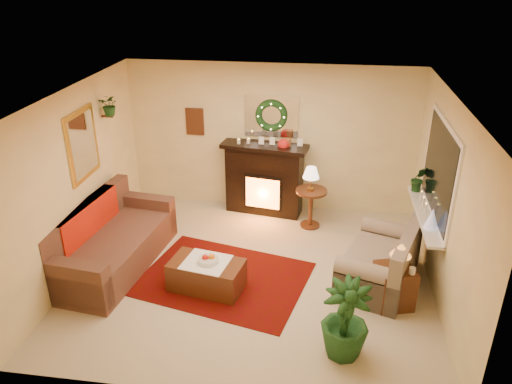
# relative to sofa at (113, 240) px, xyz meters

# --- Properties ---
(floor) EXTENTS (5.00, 5.00, 0.00)m
(floor) POSITION_rel_sofa_xyz_m (2.04, 0.05, -0.43)
(floor) COLOR beige
(floor) RESTS_ON ground
(ceiling) EXTENTS (5.00, 5.00, 0.00)m
(ceiling) POSITION_rel_sofa_xyz_m (2.04, 0.05, 2.17)
(ceiling) COLOR white
(ceiling) RESTS_ON ground
(wall_back) EXTENTS (5.00, 5.00, 0.00)m
(wall_back) POSITION_rel_sofa_xyz_m (2.04, 2.30, 0.87)
(wall_back) COLOR #EFD88C
(wall_back) RESTS_ON ground
(wall_front) EXTENTS (5.00, 5.00, 0.00)m
(wall_front) POSITION_rel_sofa_xyz_m (2.04, -2.20, 0.87)
(wall_front) COLOR #EFD88C
(wall_front) RESTS_ON ground
(wall_left) EXTENTS (4.50, 4.50, 0.00)m
(wall_left) POSITION_rel_sofa_xyz_m (-0.46, 0.05, 0.87)
(wall_left) COLOR #EFD88C
(wall_left) RESTS_ON ground
(wall_right) EXTENTS (4.50, 4.50, 0.00)m
(wall_right) POSITION_rel_sofa_xyz_m (4.54, 0.05, 0.87)
(wall_right) COLOR #EFD88C
(wall_right) RESTS_ON ground
(area_rug) EXTENTS (2.60, 2.18, 0.01)m
(area_rug) POSITION_rel_sofa_xyz_m (1.65, -0.12, -0.42)
(area_rug) COLOR #3B060C
(area_rug) RESTS_ON floor
(sofa) EXTENTS (1.25, 2.34, 0.96)m
(sofa) POSITION_rel_sofa_xyz_m (0.00, 0.00, 0.00)
(sofa) COLOR brown
(sofa) RESTS_ON floor
(red_throw) EXTENTS (0.86, 1.40, 0.02)m
(red_throw) POSITION_rel_sofa_xyz_m (-0.06, 0.14, 0.02)
(red_throw) COLOR #B52D1B
(red_throw) RESTS_ON sofa
(fireplace) EXTENTS (1.36, 0.62, 1.20)m
(fireplace) POSITION_rel_sofa_xyz_m (1.95, 2.06, 0.12)
(fireplace) COLOR black
(fireplace) RESTS_ON floor
(poinsettia) EXTENTS (0.20, 0.20, 0.20)m
(poinsettia) POSITION_rel_sofa_xyz_m (2.28, 2.01, 0.87)
(poinsettia) COLOR red
(poinsettia) RESTS_ON fireplace
(mantel_candle_a) EXTENTS (0.06, 0.06, 0.18)m
(mantel_candle_a) POSITION_rel_sofa_xyz_m (1.51, 2.03, 0.83)
(mantel_candle_a) COLOR beige
(mantel_candle_a) RESTS_ON fireplace
(mantel_candle_b) EXTENTS (0.06, 0.06, 0.18)m
(mantel_candle_b) POSITION_rel_sofa_xyz_m (1.67, 2.07, 0.83)
(mantel_candle_b) COLOR beige
(mantel_candle_b) RESTS_ON fireplace
(mantel_mirror) EXTENTS (0.92, 0.02, 0.72)m
(mantel_mirror) POSITION_rel_sofa_xyz_m (2.04, 2.28, 1.27)
(mantel_mirror) COLOR white
(mantel_mirror) RESTS_ON wall_back
(wreath) EXTENTS (0.55, 0.11, 0.55)m
(wreath) POSITION_rel_sofa_xyz_m (2.04, 2.24, 1.29)
(wreath) COLOR #194719
(wreath) RESTS_ON wall_back
(wall_art) EXTENTS (0.32, 0.03, 0.48)m
(wall_art) POSITION_rel_sofa_xyz_m (0.69, 2.28, 1.12)
(wall_art) COLOR #381E11
(wall_art) RESTS_ON wall_back
(gold_mirror) EXTENTS (0.03, 0.84, 1.00)m
(gold_mirror) POSITION_rel_sofa_xyz_m (-0.44, 0.35, 1.32)
(gold_mirror) COLOR gold
(gold_mirror) RESTS_ON wall_left
(hanging_plant) EXTENTS (0.33, 0.28, 0.36)m
(hanging_plant) POSITION_rel_sofa_xyz_m (-0.30, 1.10, 1.54)
(hanging_plant) COLOR #194719
(hanging_plant) RESTS_ON wall_left
(loveseat) EXTENTS (1.30, 1.68, 0.86)m
(loveseat) POSITION_rel_sofa_xyz_m (3.81, 0.15, -0.01)
(loveseat) COLOR tan
(loveseat) RESTS_ON floor
(window_frame) EXTENTS (0.03, 1.86, 1.36)m
(window_frame) POSITION_rel_sofa_xyz_m (4.53, 0.60, 1.12)
(window_frame) COLOR white
(window_frame) RESTS_ON wall_right
(window_glass) EXTENTS (0.02, 1.70, 1.22)m
(window_glass) POSITION_rel_sofa_xyz_m (4.51, 0.60, 1.12)
(window_glass) COLOR black
(window_glass) RESTS_ON wall_right
(window_sill) EXTENTS (0.22, 1.86, 0.04)m
(window_sill) POSITION_rel_sofa_xyz_m (4.42, 0.60, 0.44)
(window_sill) COLOR white
(window_sill) RESTS_ON wall_right
(mini_tree) EXTENTS (0.19, 0.19, 0.28)m
(mini_tree) POSITION_rel_sofa_xyz_m (4.42, 0.16, 0.61)
(mini_tree) COLOR silver
(mini_tree) RESTS_ON window_sill
(sill_plant) EXTENTS (0.29, 0.23, 0.53)m
(sill_plant) POSITION_rel_sofa_xyz_m (4.42, 1.34, 0.65)
(sill_plant) COLOR #1E621B
(sill_plant) RESTS_ON window_sill
(side_table_round) EXTENTS (0.68, 0.68, 0.68)m
(side_table_round) POSITION_rel_sofa_xyz_m (2.80, 1.61, -0.11)
(side_table_round) COLOR black
(side_table_round) RESTS_ON floor
(lamp_cream) EXTENTS (0.27, 0.27, 0.41)m
(lamp_cream) POSITION_rel_sofa_xyz_m (2.78, 1.58, 0.45)
(lamp_cream) COLOR #FCE1BF
(lamp_cream) RESTS_ON side_table_round
(end_table_square) EXTENTS (0.56, 0.56, 0.56)m
(end_table_square) POSITION_rel_sofa_xyz_m (3.96, -0.36, -0.16)
(end_table_square) COLOR #472819
(end_table_square) RESTS_ON floor
(lamp_tiffany) EXTENTS (0.27, 0.27, 0.39)m
(lamp_tiffany) POSITION_rel_sofa_xyz_m (3.99, -0.37, 0.31)
(lamp_tiffany) COLOR #FFA51D
(lamp_tiffany) RESTS_ON end_table_square
(coffee_table) EXTENTS (1.07, 0.72, 0.42)m
(coffee_table) POSITION_rel_sofa_xyz_m (1.47, -0.36, -0.22)
(coffee_table) COLOR #331B0A
(coffee_table) RESTS_ON floor
(fruit_bowl) EXTENTS (0.28, 0.28, 0.07)m
(fruit_bowl) POSITION_rel_sofa_xyz_m (1.50, -0.37, 0.02)
(fruit_bowl) COLOR silver
(fruit_bowl) RESTS_ON coffee_table
(floor_palm) EXTENTS (1.70, 1.70, 2.91)m
(floor_palm) POSITION_rel_sofa_xyz_m (3.30, -1.38, 0.02)
(floor_palm) COLOR black
(floor_palm) RESTS_ON floor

